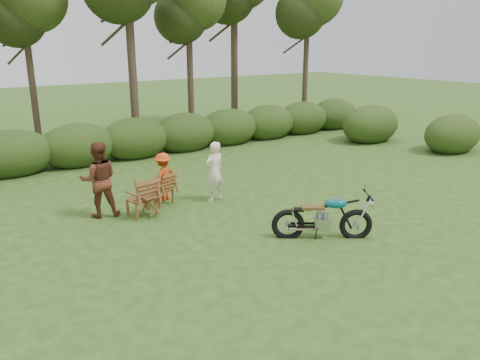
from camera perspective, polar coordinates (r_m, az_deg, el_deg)
ground at (r=9.83m, az=8.67°, el=-7.31°), size 80.00×80.00×0.00m
tree_line at (r=17.53m, az=-12.82°, el=15.70°), size 22.52×11.62×8.14m
motorcycle at (r=10.02m, az=9.86°, el=-6.91°), size 2.05×1.76×1.13m
lawn_chair_right at (r=11.98m, az=-9.61°, el=-2.93°), size 0.75×0.75×0.86m
lawn_chair_left at (r=11.33m, az=-11.80°, el=-4.21°), size 0.72×0.72×0.95m
side_table at (r=11.12m, az=-10.91°, el=-3.10°), size 0.60×0.54×0.52m
cup at (r=11.05m, az=-10.81°, el=-1.56°), size 0.14×0.14×0.09m
adult_a at (r=12.11m, az=-3.08°, el=-2.49°), size 0.61×0.45×1.55m
adult_b at (r=11.52m, az=-16.45°, el=-4.20°), size 1.02×0.89×1.77m
child at (r=12.29m, az=-9.20°, el=-2.41°), size 0.93×0.76×1.25m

